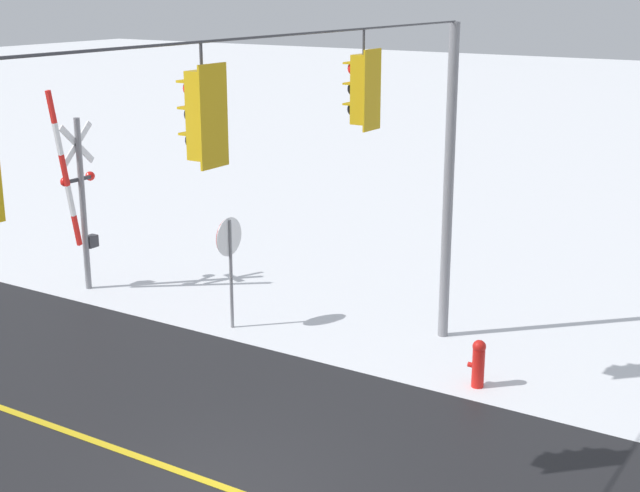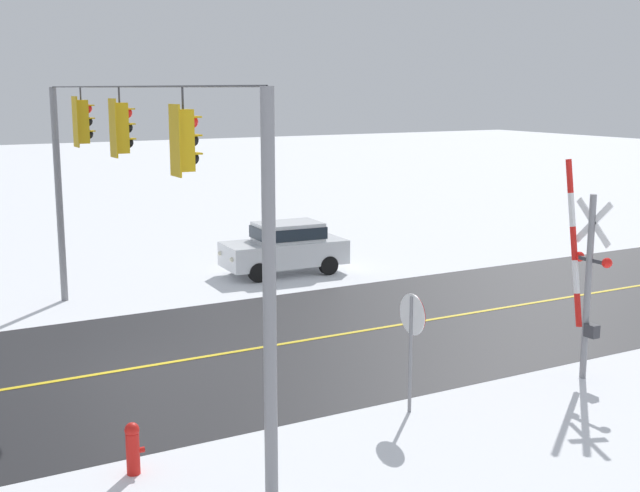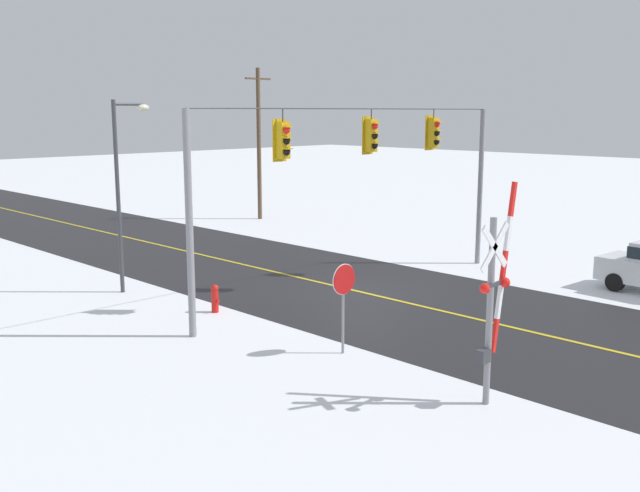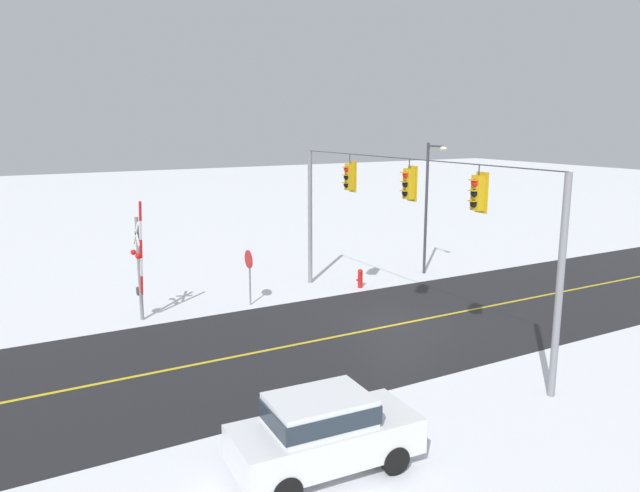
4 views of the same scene
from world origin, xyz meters
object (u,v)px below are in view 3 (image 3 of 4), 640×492
object	(u,v)px
railroad_crossing	(493,299)
fire_hydrant	(215,298)
streetlamp_near	(123,178)
utility_pole	(259,142)
stop_sign	(344,288)

from	to	relation	value
railroad_crossing	fire_hydrant	size ratio (longest dim) A/B	5.32
streetlamp_near	utility_pole	distance (m)	17.53
stop_sign	railroad_crossing	xyz separation A→B (m)	(-0.16, -4.40, 0.57)
fire_hydrant	utility_pole	world-z (taller)	utility_pole
railroad_crossing	utility_pole	world-z (taller)	utility_pole
stop_sign	railroad_crossing	distance (m)	4.44
utility_pole	streetlamp_near	bearing A→B (deg)	-145.12
railroad_crossing	utility_pole	xyz separation A→B (m)	(14.03, 24.20, 2.10)
stop_sign	streetlamp_near	world-z (taller)	streetlamp_near
streetlamp_near	fire_hydrant	distance (m)	5.54
stop_sign	utility_pole	size ratio (longest dim) A/B	0.28
stop_sign	streetlamp_near	bearing A→B (deg)	92.95
stop_sign	railroad_crossing	bearing A→B (deg)	-92.08
stop_sign	streetlamp_near	xyz separation A→B (m)	(-0.50, 9.78, 2.20)
railroad_crossing	utility_pole	bearing A→B (deg)	59.90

